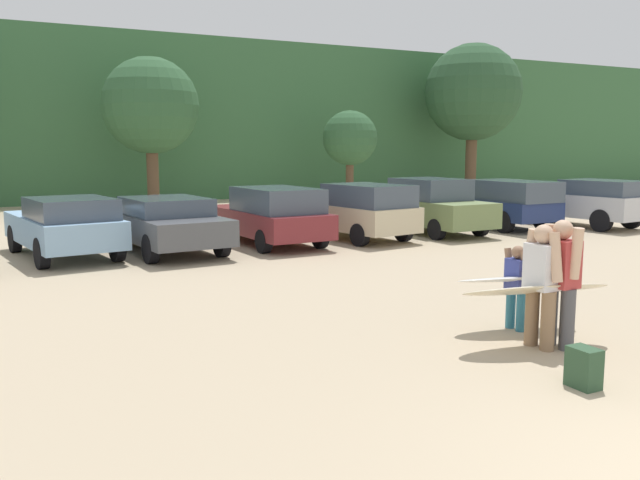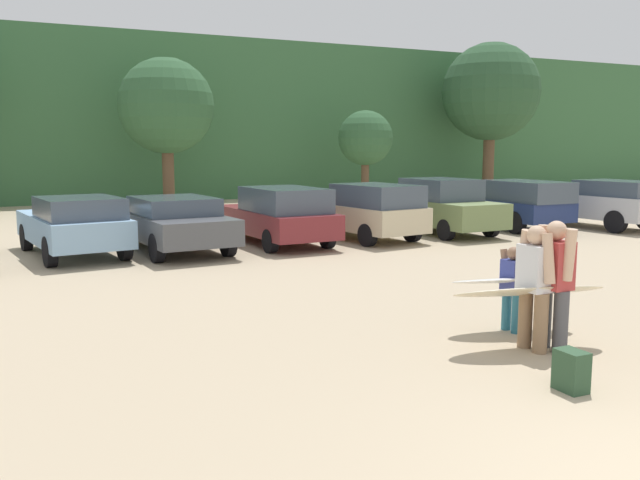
% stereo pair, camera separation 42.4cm
% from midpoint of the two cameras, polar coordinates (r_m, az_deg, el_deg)
% --- Properties ---
extents(hillside_ridge, '(108.00, 12.00, 8.11)m').
position_cam_midpoint_polar(hillside_ridge, '(38.93, -17.60, 9.70)').
color(hillside_ridge, '#38663D').
rests_on(hillside_ridge, ground_plane).
extents(tree_center_right, '(4.13, 4.13, 6.48)m').
position_cam_midpoint_polar(tree_center_right, '(29.95, -12.70, 11.15)').
color(tree_center_right, brown).
rests_on(tree_center_right, ground_plane).
extents(tree_ridge_back, '(2.72, 2.72, 4.46)m').
position_cam_midpoint_polar(tree_ridge_back, '(33.29, 4.30, 8.70)').
color(tree_ridge_back, brown).
rests_on(tree_ridge_back, ground_plane).
extents(tree_center_left, '(5.24, 5.24, 8.24)m').
position_cam_midpoint_polar(tree_center_left, '(37.86, 14.81, 12.18)').
color(tree_center_left, brown).
rests_on(tree_center_left, ground_plane).
extents(parked_car_sky_blue, '(2.48, 4.57, 1.47)m').
position_cam_midpoint_polar(parked_car_sky_blue, '(16.97, -19.74, 1.29)').
color(parked_car_sky_blue, '#84ADD1').
rests_on(parked_car_sky_blue, ground_plane).
extents(parked_car_dark_gray, '(2.41, 4.92, 1.38)m').
position_cam_midpoint_polar(parked_car_dark_gray, '(17.19, -11.88, 1.55)').
color(parked_car_dark_gray, '#4C4F54').
rests_on(parked_car_dark_gray, ground_plane).
extents(parked_car_maroon, '(2.09, 4.61, 1.57)m').
position_cam_midpoint_polar(parked_car_maroon, '(18.01, -2.92, 2.20)').
color(parked_car_maroon, maroon).
rests_on(parked_car_maroon, ground_plane).
extents(parked_car_champagne, '(2.43, 4.45, 1.60)m').
position_cam_midpoint_polar(parked_car_champagne, '(19.00, 4.51, 2.54)').
color(parked_car_champagne, beige).
rests_on(parked_car_champagne, ground_plane).
extents(parked_car_olive_green, '(1.99, 4.84, 1.68)m').
position_cam_midpoint_polar(parked_car_olive_green, '(20.79, 10.65, 2.90)').
color(parked_car_olive_green, '#6B7F4C').
rests_on(parked_car_olive_green, ground_plane).
extents(parked_car_navy, '(1.92, 4.82, 1.58)m').
position_cam_midpoint_polar(parked_car_navy, '(22.51, 16.60, 3.10)').
color(parked_car_navy, navy).
rests_on(parked_car_navy, ground_plane).
extents(parked_car_silver, '(2.32, 4.85, 1.58)m').
position_cam_midpoint_polar(parked_car_silver, '(23.76, 23.16, 3.02)').
color(parked_car_silver, silver).
rests_on(parked_car_silver, ground_plane).
extents(person_adult, '(0.31, 0.66, 1.63)m').
position_cam_midpoint_polar(person_adult, '(9.02, 19.29, -3.30)').
color(person_adult, '#8C6B4C').
rests_on(person_adult, ground_plane).
extents(person_child, '(0.23, 0.55, 1.23)m').
position_cam_midpoint_polar(person_child, '(9.87, 17.44, -3.64)').
color(person_child, teal).
rests_on(person_child, ground_plane).
extents(person_companion, '(0.32, 0.62, 1.69)m').
position_cam_midpoint_polar(person_companion, '(9.12, 20.79, -3.05)').
color(person_companion, '#4C4C51').
rests_on(person_companion, ground_plane).
extents(surfboard_cream, '(2.20, 1.02, 0.28)m').
position_cam_midpoint_polar(surfboard_cream, '(9.08, 18.90, -4.21)').
color(surfboard_cream, beige).
extents(surfboard_white, '(1.92, 0.98, 0.19)m').
position_cam_midpoint_polar(surfboard_white, '(9.89, 17.52, -3.33)').
color(surfboard_white, white).
extents(backpack_dropped, '(0.24, 0.34, 0.45)m').
position_cam_midpoint_polar(backpack_dropped, '(7.84, 22.29, -10.39)').
color(backpack_dropped, '#2D4C33').
rests_on(backpack_dropped, ground_plane).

